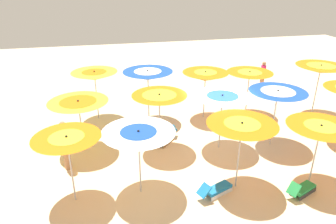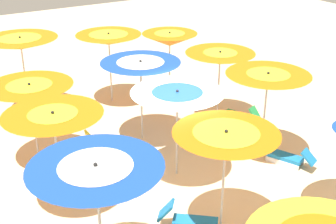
% 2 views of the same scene
% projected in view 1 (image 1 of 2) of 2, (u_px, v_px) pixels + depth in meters
% --- Properties ---
extents(ground, '(40.91, 40.91, 0.04)m').
position_uv_depth(ground, '(215.00, 146.00, 12.85)').
color(ground, beige).
extents(beach_umbrella_0, '(2.30, 2.30, 2.54)m').
position_uv_depth(beach_umbrella_0, '(321.00, 69.00, 14.75)').
color(beach_umbrella_0, '#B2B2B7').
rests_on(beach_umbrella_0, ground).
extents(beach_umbrella_1, '(2.17, 2.17, 2.23)m').
position_uv_depth(beach_umbrella_1, '(249.00, 76.00, 14.87)').
color(beach_umbrella_1, '#B2B2B7').
rests_on(beach_umbrella_1, ground).
extents(beach_umbrella_2, '(2.13, 2.13, 2.33)m').
position_uv_depth(beach_umbrella_2, '(205.00, 76.00, 14.53)').
color(beach_umbrella_2, '#B2B2B7').
rests_on(beach_umbrella_2, ground).
extents(beach_umbrella_3, '(2.25, 2.25, 2.50)m').
position_uv_depth(beach_umbrella_3, '(148.00, 75.00, 14.10)').
color(beach_umbrella_3, '#B2B2B7').
rests_on(beach_umbrella_3, ground).
extents(beach_umbrella_4, '(2.10, 2.10, 2.40)m').
position_uv_depth(beach_umbrella_4, '(95.00, 76.00, 14.34)').
color(beach_umbrella_4, '#B2B2B7').
rests_on(beach_umbrella_4, ground).
extents(beach_umbrella_6, '(2.21, 2.21, 2.38)m').
position_uv_depth(beach_umbrella_6, '(277.00, 95.00, 12.10)').
color(beach_umbrella_6, '#B2B2B7').
rests_on(beach_umbrella_6, ground).
extents(beach_umbrella_7, '(2.22, 2.22, 2.30)m').
position_uv_depth(beach_umbrella_7, '(222.00, 101.00, 11.91)').
color(beach_umbrella_7, '#B2B2B7').
rests_on(beach_umbrella_7, ground).
extents(beach_umbrella_8, '(2.08, 2.08, 2.38)m').
position_uv_depth(beach_umbrella_8, '(159.00, 99.00, 11.75)').
color(beach_umbrella_8, '#B2B2B7').
rests_on(beach_umbrella_8, ground).
extents(beach_umbrella_9, '(2.25, 2.25, 2.13)m').
position_uv_depth(beach_umbrella_9, '(78.00, 105.00, 11.81)').
color(beach_umbrella_9, '#B2B2B7').
rests_on(beach_umbrella_9, ground).
extents(beach_umbrella_11, '(2.11, 2.11, 2.22)m').
position_uv_depth(beach_umbrella_11, '(320.00, 131.00, 9.77)').
color(beach_umbrella_11, '#B2B2B7').
rests_on(beach_umbrella_11, ground).
extents(beach_umbrella_12, '(2.17, 2.17, 2.38)m').
position_uv_depth(beach_umbrella_12, '(242.00, 128.00, 9.56)').
color(beach_umbrella_12, '#B2B2B7').
rests_on(beach_umbrella_12, ground).
extents(beach_umbrella_13, '(2.23, 2.23, 2.24)m').
position_uv_depth(beach_umbrella_13, '(139.00, 136.00, 9.37)').
color(beach_umbrella_13, '#B2B2B7').
rests_on(beach_umbrella_13, ground).
extents(beach_umbrella_14, '(1.97, 1.97, 2.28)m').
position_uv_depth(beach_umbrella_14, '(67.00, 143.00, 9.00)').
color(beach_umbrella_14, '#B2B2B7').
rests_on(beach_umbrella_14, ground).
extents(lounger_0, '(1.21, 1.10, 0.64)m').
position_uv_depth(lounger_0, '(166.00, 137.00, 13.09)').
color(lounger_0, olive).
rests_on(lounger_0, ground).
extents(lounger_1, '(1.29, 0.63, 0.67)m').
position_uv_depth(lounger_1, '(250.00, 118.00, 14.78)').
color(lounger_1, silver).
rests_on(lounger_1, ground).
extents(lounger_2, '(0.77, 1.19, 0.59)m').
position_uv_depth(lounger_2, '(302.00, 189.00, 9.99)').
color(lounger_2, '#333338').
rests_on(lounger_2, ground).
extents(lounger_3, '(0.83, 1.30, 0.55)m').
position_uv_depth(lounger_3, '(216.00, 189.00, 9.99)').
color(lounger_3, silver).
rests_on(lounger_3, ground).
extents(beachgoer_0, '(0.30, 0.30, 1.75)m').
position_uv_depth(beachgoer_0, '(263.00, 76.00, 18.40)').
color(beachgoer_0, '#A3704C').
rests_on(beachgoer_0, ground).
extents(beachgoer_1, '(0.30, 0.30, 1.87)m').
position_uv_depth(beachgoer_1, '(65.00, 144.00, 10.98)').
color(beachgoer_1, '#A3704C').
rests_on(beachgoer_1, ground).
extents(beach_ball, '(0.31, 0.31, 0.31)m').
position_uv_depth(beach_ball, '(147.00, 132.00, 13.62)').
color(beach_ball, yellow).
rests_on(beach_ball, ground).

